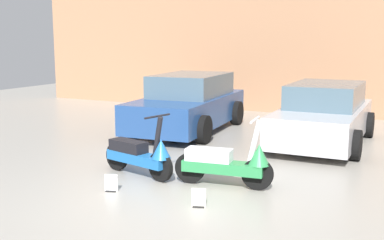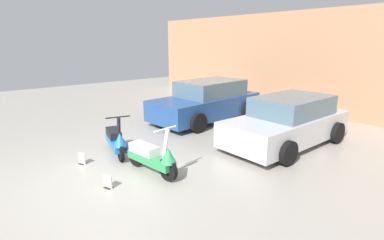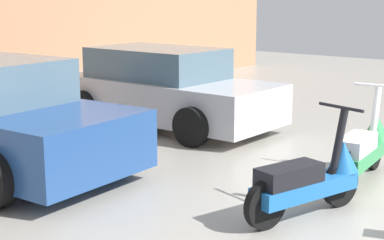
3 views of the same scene
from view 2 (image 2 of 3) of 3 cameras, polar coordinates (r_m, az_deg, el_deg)
name	(u,v)px [view 2 (image 2 of 3)]	position (r m, az deg, el deg)	size (l,w,h in m)	color
ground_plane	(104,177)	(6.64, -16.38, -10.32)	(28.00, 28.00, 0.00)	#9E998E
wall_back	(322,63)	(12.26, 23.55, 9.85)	(19.60, 0.12, 3.89)	tan
scooter_front_left	(116,140)	(7.65, -14.24, -3.72)	(1.52, 0.69, 1.08)	black
scooter_front_right	(153,157)	(6.42, -7.48, -6.91)	(1.58, 0.57, 1.10)	black
car_rear_left	(207,101)	(10.68, 2.87, 3.56)	(2.25, 4.25, 1.40)	navy
car_rear_center	(288,122)	(8.51, 17.75, -0.36)	(1.91, 3.89, 1.31)	#B7B7BC
placard_near_left_scooter	(82,159)	(7.41, -20.19, -7.03)	(0.20, 0.16, 0.26)	black
placard_near_right_scooter	(108,182)	(6.12, -15.69, -11.36)	(0.20, 0.16, 0.26)	black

